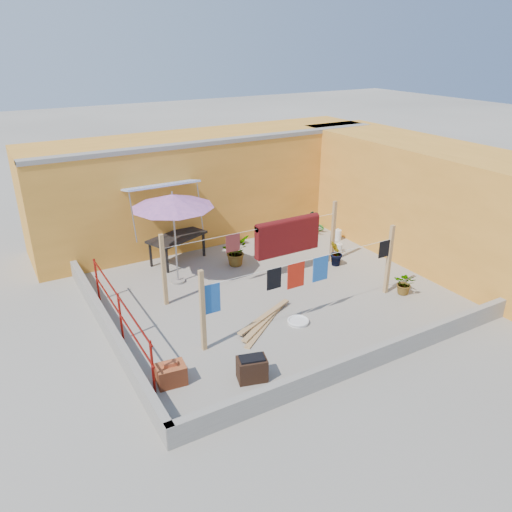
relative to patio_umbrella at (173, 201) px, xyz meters
name	(u,v)px	position (x,y,z in m)	size (l,w,h in m)	color
ground	(272,293)	(1.81, -1.76, -2.21)	(80.00, 80.00, 0.00)	#9E998E
wall_back	(208,184)	(2.31, 2.94, -0.60)	(11.00, 3.27, 3.21)	orange
wall_right	(427,201)	(7.01, -1.76, -0.61)	(2.40, 9.00, 3.20)	orange
parapet_front	(369,358)	(1.81, -5.34, -1.99)	(8.30, 0.16, 0.44)	gray
parapet_left	(109,329)	(-2.27, -1.76, -1.99)	(0.16, 7.30, 0.44)	gray
red_railing	(120,310)	(-2.04, -1.96, -1.49)	(0.05, 4.20, 1.10)	maroon
clothesline_rig	(286,242)	(2.58, -1.20, -1.17)	(5.09, 2.35, 1.80)	tan
patio_umbrella	(173,201)	(0.00, 0.00, 0.00)	(2.66, 2.66, 2.47)	gray
outdoor_table	(177,238)	(0.51, 1.26, -1.51)	(1.84, 1.40, 0.77)	black
brick_stack	(171,374)	(-1.67, -3.86, -2.01)	(0.58, 0.45, 0.47)	#A64826
lumber_pile	(264,321)	(0.90, -2.91, -2.15)	(1.82, 1.29, 0.12)	tan
brazier	(252,369)	(-0.32, -4.51, -1.97)	(0.63, 0.50, 0.49)	black
white_basin	(298,321)	(1.57, -3.28, -2.17)	(0.50, 0.50, 0.09)	silver
water_jug_a	(339,248)	(4.91, -0.56, -2.08)	(0.20, 0.20, 0.31)	silver
water_jug_b	(338,235)	(5.51, 0.27, -2.05)	(0.24, 0.24, 0.37)	silver
green_hose	(316,227)	(5.51, 1.44, -2.18)	(0.56, 0.56, 0.08)	#176A24
plant_back_a	(235,251)	(1.83, 0.23, -1.80)	(0.74, 0.65, 0.83)	#225718
plant_back_b	(301,228)	(4.59, 0.97, -1.86)	(0.40, 0.40, 0.71)	#225718
plant_right_a	(311,223)	(4.96, 0.98, -1.77)	(0.47, 0.32, 0.89)	#225718
plant_right_b	(336,253)	(4.22, -1.26, -1.83)	(0.42, 0.34, 0.76)	#225718
plant_right_c	(405,283)	(4.66, -3.45, -1.92)	(0.53, 0.46, 0.59)	#225718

